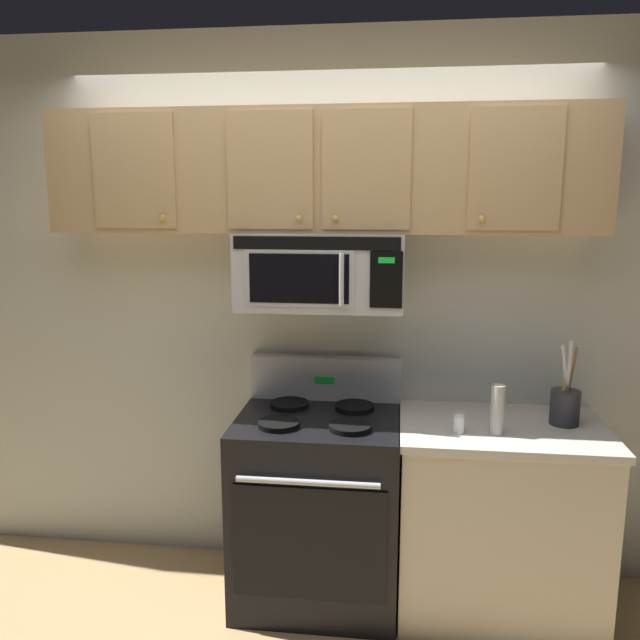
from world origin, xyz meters
The scene contains 8 objects.
back_wall centered at (0.00, 0.79, 1.35)m, with size 5.20×0.10×2.70m, color silver.
stove_range centered at (0.00, 0.42, 0.47)m, with size 0.76×0.69×1.12m.
over_range_microwave centered at (0.00, 0.54, 1.58)m, with size 0.76×0.43×0.35m.
upper_cabinets centered at (0.00, 0.57, 2.02)m, with size 2.50×0.36×0.55m.
counter_segment centered at (0.84, 0.43, 0.45)m, with size 0.93×0.65×0.90m.
utensil_crock_charcoal centered at (1.12, 0.47, 1.00)m, with size 0.13×0.13×0.39m.
salt_shaker centered at (0.63, 0.30, 0.94)m, with size 0.05×0.05×0.09m.
pepper_mill centered at (0.79, 0.31, 1.01)m, with size 0.06×0.06×0.22m, color #B7B2A8.
Camera 1 is at (0.36, -2.41, 1.90)m, focal length 36.02 mm.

